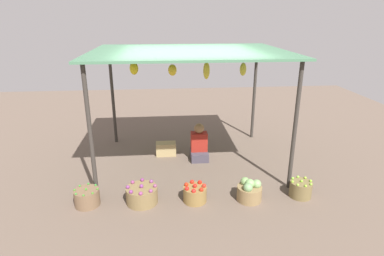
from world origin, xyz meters
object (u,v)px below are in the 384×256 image
at_px(basket_purple_onions, 142,195).
at_px(basket_limes, 301,189).
at_px(wooden_crate_near_vendor, 166,149).
at_px(basket_cabbages, 249,191).
at_px(vendor_person, 199,146).
at_px(basket_red_tomatoes, 195,194).
at_px(basket_green_chilies, 87,197).

height_order(basket_purple_onions, basket_limes, basket_purple_onions).
bearing_deg(wooden_crate_near_vendor, basket_cabbages, -55.33).
bearing_deg(basket_limes, vendor_person, 132.93).
relative_size(basket_cabbages, basket_limes, 1.12).
relative_size(basket_red_tomatoes, basket_limes, 1.05).
bearing_deg(wooden_crate_near_vendor, vendor_person, -20.10).
height_order(basket_purple_onions, basket_cabbages, basket_cabbages).
distance_m(basket_purple_onions, basket_limes, 2.65).
xyz_separation_m(vendor_person, basket_red_tomatoes, (-0.25, -1.64, -0.16)).
bearing_deg(basket_cabbages, basket_red_tomatoes, 177.04).
height_order(basket_red_tomatoes, basket_cabbages, basket_cabbages).
relative_size(basket_purple_onions, basket_red_tomatoes, 1.33).
height_order(basket_cabbages, basket_limes, basket_cabbages).
xyz_separation_m(basket_purple_onions, basket_red_tomatoes, (0.86, -0.04, -0.00)).
xyz_separation_m(basket_red_tomatoes, basket_limes, (1.79, -0.01, 0.00)).
bearing_deg(basket_purple_onions, vendor_person, 55.16).
bearing_deg(wooden_crate_near_vendor, basket_green_chilies, -124.96).
bearing_deg(basket_purple_onions, basket_cabbages, -2.74).
bearing_deg(basket_green_chilies, basket_cabbages, -1.97).
distance_m(basket_purple_onions, wooden_crate_near_vendor, 1.90).
relative_size(basket_green_chilies, wooden_crate_near_vendor, 0.94).
xyz_separation_m(basket_green_chilies, wooden_crate_near_vendor, (1.29, 1.85, 0.00)).
relative_size(basket_green_chilies, basket_purple_onions, 0.79).
xyz_separation_m(basket_green_chilies, basket_cabbages, (2.63, -0.09, 0.03)).
relative_size(vendor_person, basket_purple_onions, 1.52).
bearing_deg(basket_cabbages, vendor_person, 110.97).
xyz_separation_m(basket_red_tomatoes, wooden_crate_near_vendor, (-0.44, 1.89, 0.00)).
bearing_deg(basket_cabbages, wooden_crate_near_vendor, 124.67).
height_order(vendor_person, basket_red_tomatoes, vendor_person).
distance_m(basket_red_tomatoes, basket_limes, 1.79).
distance_m(basket_cabbages, basket_limes, 0.89).
height_order(basket_green_chilies, wooden_crate_near_vendor, basket_green_chilies).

